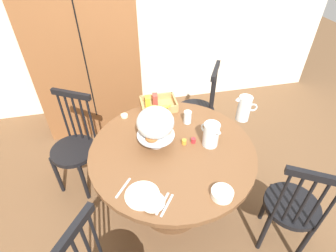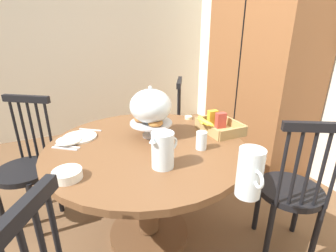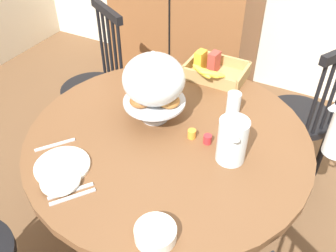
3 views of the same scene
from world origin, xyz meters
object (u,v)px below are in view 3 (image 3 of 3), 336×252
(drinking_glass, at_px, (234,103))
(butter_dish, at_px, (158,67))
(windsor_chair_near_window, at_px, (301,118))
(windsor_chair_by_cabinet, at_px, (96,89))
(cereal_basket, at_px, (213,70))
(cereal_bowl, at_px, (155,233))
(china_plate_small, at_px, (60,181))
(pastry_stand_with_dome, at_px, (154,82))
(china_plate_large, at_px, (62,166))
(dining_table, at_px, (168,167))
(orange_juice_pitcher, at_px, (232,142))

(drinking_glass, height_order, butter_dish, drinking_glass)
(windsor_chair_near_window, distance_m, butter_dish, 0.90)
(windsor_chair_by_cabinet, relative_size, cereal_basket, 3.09)
(cereal_bowl, bearing_deg, cereal_basket, 101.99)
(china_plate_small, bearing_deg, pastry_stand_with_dome, 77.30)
(china_plate_small, relative_size, butter_dish, 2.50)
(china_plate_large, height_order, drinking_glass, drinking_glass)
(cereal_bowl, bearing_deg, china_plate_small, 175.13)
(dining_table, xyz_separation_m, butter_dish, (-0.31, 0.47, 0.21))
(windsor_chair_near_window, xyz_separation_m, drinking_glass, (-0.28, -0.51, 0.34))
(pastry_stand_with_dome, bearing_deg, orange_juice_pitcher, -12.53)
(pastry_stand_with_dome, distance_m, cereal_basket, 0.50)
(drinking_glass, bearing_deg, china_plate_large, -126.21)
(dining_table, xyz_separation_m, drinking_glass, (0.19, 0.28, 0.26))
(china_plate_large, xyz_separation_m, butter_dish, (-0.03, 0.84, 0.01))
(orange_juice_pitcher, distance_m, cereal_bowl, 0.48)
(orange_juice_pitcher, distance_m, china_plate_large, 0.68)
(dining_table, height_order, pastry_stand_with_dome, pastry_stand_with_dome)
(windsor_chair_by_cabinet, xyz_separation_m, china_plate_large, (0.51, -0.85, 0.29))
(cereal_bowl, height_order, drinking_glass, drinking_glass)
(pastry_stand_with_dome, bearing_deg, china_plate_large, -111.01)
(dining_table, bearing_deg, drinking_glass, 55.23)
(pastry_stand_with_dome, relative_size, china_plate_large, 1.56)
(butter_dish, bearing_deg, windsor_chair_by_cabinet, 179.44)
(windsor_chair_by_cabinet, relative_size, pastry_stand_with_dome, 2.83)
(drinking_glass, bearing_deg, dining_table, -124.77)
(cereal_basket, xyz_separation_m, drinking_glass, (0.21, -0.26, 0.01))
(dining_table, xyz_separation_m, china_plate_large, (-0.28, -0.37, 0.21))
(cereal_basket, bearing_deg, orange_juice_pitcher, -61.25)
(orange_juice_pitcher, xyz_separation_m, butter_dish, (-0.60, 0.49, -0.08))
(drinking_glass, bearing_deg, butter_dish, 159.08)
(china_plate_small, bearing_deg, cereal_basket, 77.59)
(cereal_basket, height_order, china_plate_large, cereal_basket)
(orange_juice_pitcher, bearing_deg, china_plate_large, -148.00)
(cereal_basket, relative_size, butter_dish, 5.27)
(windsor_chair_near_window, distance_m, orange_juice_pitcher, 0.91)
(cereal_basket, bearing_deg, china_plate_large, -106.57)
(pastry_stand_with_dome, distance_m, cereal_bowl, 0.66)
(windsor_chair_near_window, bearing_deg, china_plate_small, -119.55)
(windsor_chair_near_window, bearing_deg, cereal_basket, -152.12)
(windsor_chair_by_cabinet, distance_m, china_plate_large, 1.03)
(windsor_chair_near_window, height_order, drinking_glass, windsor_chair_near_window)
(windsor_chair_by_cabinet, height_order, drinking_glass, windsor_chair_by_cabinet)
(cereal_basket, relative_size, cereal_bowl, 2.26)
(china_plate_large, distance_m, cereal_bowl, 0.50)
(china_plate_large, xyz_separation_m, china_plate_small, (0.05, -0.07, 0.01))
(windsor_chair_by_cabinet, height_order, cereal_bowl, windsor_chair_by_cabinet)
(orange_juice_pitcher, height_order, china_plate_large, orange_juice_pitcher)
(pastry_stand_with_dome, relative_size, china_plate_small, 2.29)
(windsor_chair_near_window, distance_m, drinking_glass, 0.68)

